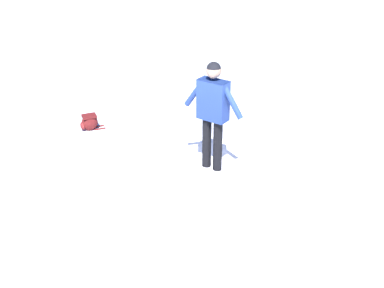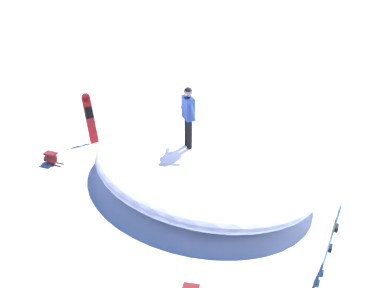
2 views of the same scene
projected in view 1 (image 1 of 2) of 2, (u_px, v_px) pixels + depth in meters
ground at (205, 228)px, 8.03m from camera, size 240.00×240.00×0.00m
snow_mound at (192, 204)px, 7.70m from camera, size 8.16×7.08×1.08m
snowboarder_standing at (213, 107)px, 7.20m from camera, size 0.86×0.68×1.70m
backpack_near at (89, 122)px, 11.44m from camera, size 0.60×0.42×0.38m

